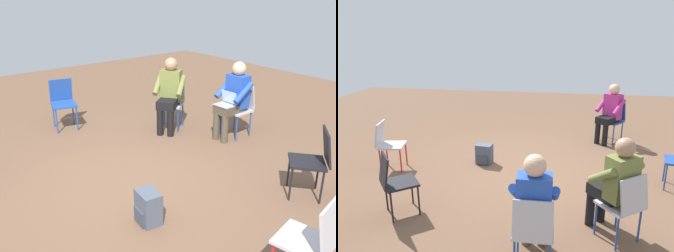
{
  "view_description": "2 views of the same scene",
  "coord_description": "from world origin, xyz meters",
  "views": [
    {
      "loc": [
        2.12,
        3.56,
        2.4
      ],
      "look_at": [
        -0.37,
        0.37,
        0.83
      ],
      "focal_mm": 40.0,
      "sensor_mm": 36.0,
      "label": 1
    },
    {
      "loc": [
        -5.14,
        -0.49,
        2.37
      ],
      "look_at": [
        0.12,
        0.37,
        0.75
      ],
      "focal_mm": 35.0,
      "sensor_mm": 36.0,
      "label": 2
    }
  ],
  "objects": [
    {
      "name": "chair_west",
      "position": [
        -2.39,
        -0.3,
        0.5
      ],
      "size": [
        0.45,
        0.41,
        0.85
      ],
      "rotation": [
        0.0,
        0.0,
        -1.55
      ],
      "color": "#B7B7BC",
      "rests_on": "ground"
    },
    {
      "name": "ground_plane",
      "position": [
        0.0,
        0.0,
        0.0
      ],
      "size": [
        14.13,
        14.13,
        0.0
      ],
      "primitive_type": "plane",
      "color": "brown"
    },
    {
      "name": "backpack_near_laptop_user",
      "position": [
        0.21,
        0.78,
        0.16
      ],
      "size": [
        0.27,
        0.3,
        0.36
      ],
      "rotation": [
        0.0,
        0.0,
        4.59
      ],
      "color": "#475160",
      "rests_on": "ground"
    },
    {
      "name": "chair_northwest",
      "position": [
        -1.61,
        1.54,
        0.5
      ],
      "size": [
        0.58,
        0.58,
        0.85
      ],
      "rotation": [
        0.0,
        0.0,
        -2.46
      ],
      "color": "black",
      "rests_on": "ground"
    },
    {
      "name": "chair_southwest",
      "position": [
        -1.74,
        -1.27,
        0.5
      ],
      "size": [
        0.58,
        0.57,
        0.85
      ],
      "rotation": [
        0.0,
        0.0,
        -0.94
      ],
      "color": "#B7B7BC",
      "rests_on": "ground"
    },
    {
      "name": "person_in_olive",
      "position": [
        -1.61,
        -1.17,
        0.69
      ],
      "size": [
        0.63,
        0.63,
        1.24
      ],
      "rotation": [
        0.0,
        0.0,
        -0.94
      ],
      "color": "black",
      "rests_on": "ground"
    },
    {
      "name": "person_in_magenta",
      "position": [
        1.78,
        -1.57,
        0.69
      ],
      "size": [
        0.63,
        0.63,
        1.24
      ],
      "rotation": [
        0.0,
        0.0,
        0.89
      ],
      "color": "black",
      "rests_on": "ground"
    },
    {
      "name": "person_with_laptop",
      "position": [
        -2.22,
        -0.3,
        0.69
      ],
      "size": [
        0.53,
        0.5,
        1.24
      ],
      "rotation": [
        0.0,
        0.0,
        -1.55
      ],
      "color": "#4C4233",
      "rests_on": "ground"
    },
    {
      "name": "chair_north",
      "position": [
        -0.29,
        2.35,
        0.5
      ],
      "size": [
        0.47,
        0.5,
        0.85
      ],
      "rotation": [
        0.0,
        0.0,
        -2.96
      ],
      "color": "#B7B7BC",
      "rests_on": "ground"
    },
    {
      "name": "chair_southeast",
      "position": [
        1.9,
        -1.67,
        0.5
      ],
      "size": [
        0.58,
        0.58,
        0.85
      ],
      "rotation": [
        0.0,
        0.0,
        0.89
      ],
      "color": "#1E4799",
      "rests_on": "ground"
    }
  ]
}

